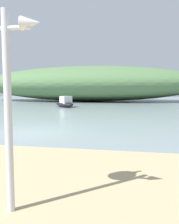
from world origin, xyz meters
TOP-DOWN VIEW (x-y plane):
  - ground_plane at (0.00, 0.00)m, footprint 120.00×120.00m
  - distant_hill at (-3.42, 32.63)m, footprint 41.42×15.86m
  - motorboat_by_sandbar at (-3.19, 16.90)m, footprint 3.57×3.67m

SIDE VIEW (x-z plane):
  - ground_plane at x=0.00m, z-range 0.00..0.00m
  - motorboat_by_sandbar at x=-3.19m, z-range -0.18..1.17m
  - distant_hill at x=-3.42m, z-range 0.00..6.41m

